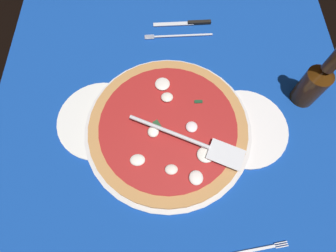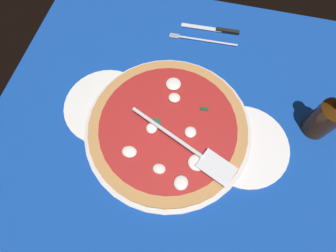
{
  "view_description": "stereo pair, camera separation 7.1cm",
  "coord_description": "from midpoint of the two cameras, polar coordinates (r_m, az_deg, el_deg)",
  "views": [
    {
      "loc": [
        -1.89,
        -28.66,
        67.15
      ],
      "look_at": [
        -1.55,
        0.07,
        2.29
      ],
      "focal_mm": 28.78,
      "sensor_mm": 36.0,
      "label": 1
    },
    {
      "loc": [
        5.15,
        -27.87,
        67.15
      ],
      "look_at": [
        -1.55,
        0.07,
        2.29
      ],
      "focal_mm": 28.78,
      "sensor_mm": 36.0,
      "label": 2
    }
  ],
  "objects": [
    {
      "name": "ground_plane",
      "position": [
        0.73,
        3.92,
        -1.47
      ],
      "size": [
        100.93,
        100.93,
        0.8
      ],
      "primitive_type": "cube",
      "color": "#113D99"
    },
    {
      "name": "checker_pattern",
      "position": [
        0.73,
        3.94,
        -1.34
      ],
      "size": [
        100.93,
        100.93,
        0.1
      ],
      "color": "white",
      "rests_on": "ground_plane"
    },
    {
      "name": "pizza_pan",
      "position": [
        0.72,
        2.79,
        -0.83
      ],
      "size": [
        44.52,
        44.52,
        1.19
      ],
      "primitive_type": "cylinder",
      "color": "silver",
      "rests_on": "ground_plane"
    },
    {
      "name": "dinner_plate_left",
      "position": [
        0.77,
        -10.38,
        3.98
      ],
      "size": [
        23.41,
        23.41,
        1.0
      ],
      "primitive_type": "cylinder",
      "color": "white",
      "rests_on": "ground_plane"
    },
    {
      "name": "dinner_plate_right",
      "position": [
        0.75,
        18.6,
        -3.96
      ],
      "size": [
        23.08,
        23.08,
        1.0
      ],
      "primitive_type": "cylinder",
      "color": "white",
      "rests_on": "ground_plane"
    },
    {
      "name": "pizza",
      "position": [
        0.71,
        2.87,
        -0.47
      ],
      "size": [
        42.09,
        42.09,
        2.92
      ],
      "color": "#BA8148",
      "rests_on": "pizza_pan"
    },
    {
      "name": "pizza_server",
      "position": [
        0.67,
        6.86,
        -4.48
      ],
      "size": [
        29.08,
        15.15,
        1.0
      ],
      "rotation": [
        0.0,
        0.0,
        5.87
      ],
      "color": "silver",
      "rests_on": "pizza"
    },
    {
      "name": "place_setting_far",
      "position": [
        0.92,
        11.05,
        18.12
      ],
      "size": [
        22.83,
        11.99,
        1.4
      ],
      "rotation": [
        0.0,
        0.0,
        3.18
      ],
      "color": "white",
      "rests_on": "ground_plane"
    },
    {
      "name": "beer_bottle",
      "position": [
        0.78,
        33.17,
        1.56
      ],
      "size": [
        6.74,
        6.74,
        21.27
      ],
      "color": "#422309",
      "rests_on": "ground_plane"
    }
  ]
}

